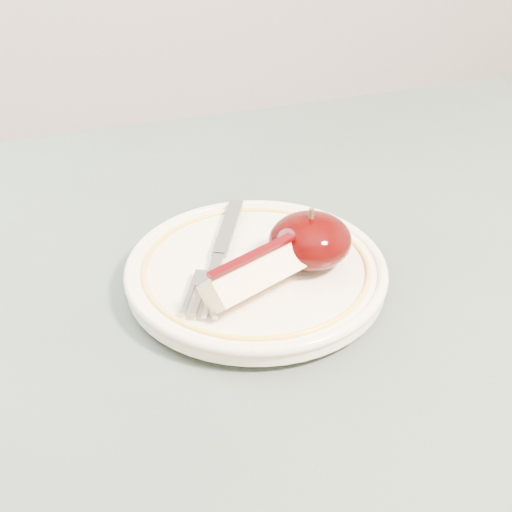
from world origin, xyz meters
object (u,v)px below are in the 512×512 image
object	(u,v)px
table	(319,454)
apple_half	(310,240)
plate	(256,271)
fork	(219,256)

from	to	relation	value
table	apple_half	xyz separation A→B (m)	(0.03, 0.10, 0.13)
table	plate	bearing A→B (deg)	97.65
plate	fork	xyz separation A→B (m)	(-0.03, 0.02, 0.01)
table	plate	distance (m)	0.15
plate	fork	world-z (taller)	fork
fork	apple_half	bearing A→B (deg)	-82.78
fork	table	bearing A→B (deg)	-135.27
table	apple_half	size ratio (longest dim) A/B	13.83
plate	apple_half	bearing A→B (deg)	-10.02
table	plate	size ratio (longest dim) A/B	4.38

